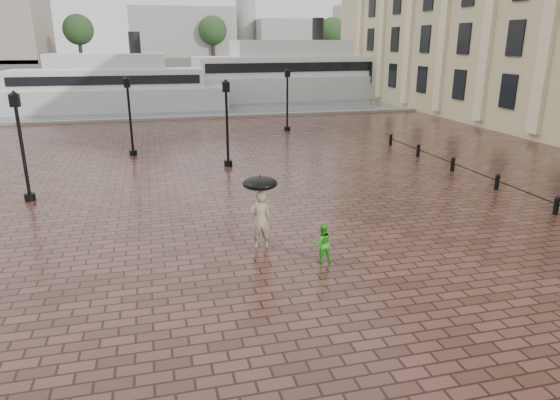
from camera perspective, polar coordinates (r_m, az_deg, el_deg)
name	(u,v)px	position (r m, az deg, el deg)	size (l,w,h in m)	color
ground	(197,294)	(13.55, -9.46, -10.59)	(300.00, 300.00, 0.00)	#3A221A
harbour_water	(152,76)	(104.14, -14.38, 13.59)	(240.00, 240.00, 0.00)	#4A575A
quay_edge	(161,120)	(44.40, -13.41, 8.92)	(80.00, 0.60, 0.30)	slate
far_shore	(149,59)	(172.02, -14.70, 15.29)	(300.00, 60.00, 2.00)	#4C4C47
distant_skyline	(302,32)	(169.21, 2.50, 18.65)	(102.50, 22.00, 33.00)	gray
far_trees	(148,30)	(149.97, -14.90, 18.24)	(188.00, 8.00, 13.50)	#2D2119
bollard_row	(497,181)	(24.39, 23.57, 2.00)	(0.22, 21.22, 0.73)	black
street_lamps	(137,116)	(29.82, -16.03, 9.19)	(21.44, 14.44, 4.40)	black
adult_pedestrian	(260,220)	(15.89, -2.24, -2.26)	(0.69, 0.46, 1.90)	gray
child_pedestrian	(322,243)	(15.03, 4.85, -4.93)	(0.59, 0.46, 1.21)	green
ferry_near	(110,88)	(51.51, -18.89, 12.07)	(22.34, 5.99, 7.28)	silver
ferry_far	(291,75)	(59.25, 1.24, 14.08)	(27.68, 8.26, 8.96)	silver
umbrella	(260,183)	(15.52, -2.30, 1.91)	(1.10, 1.10, 1.20)	black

